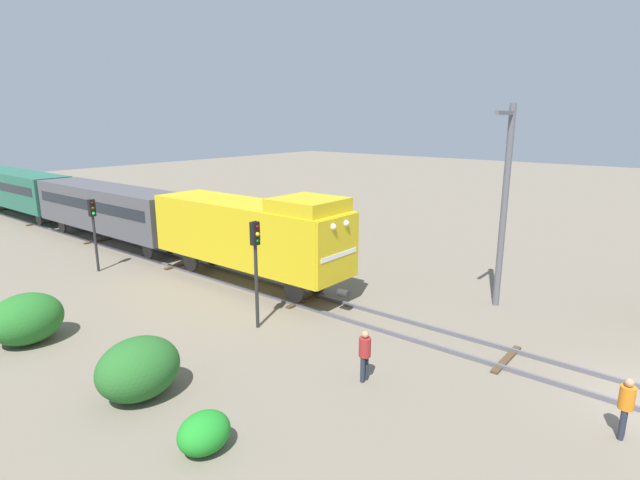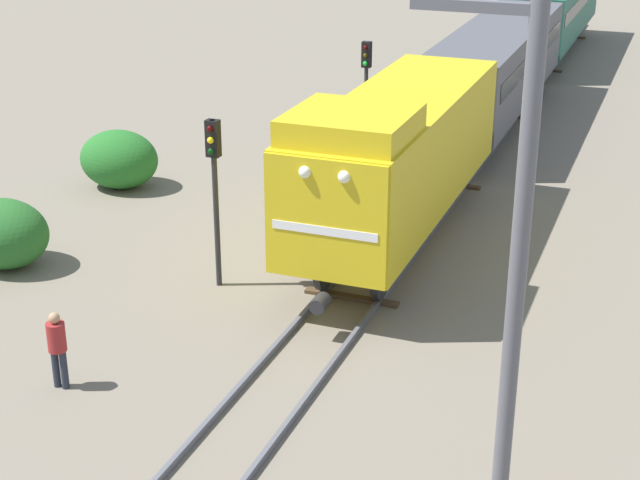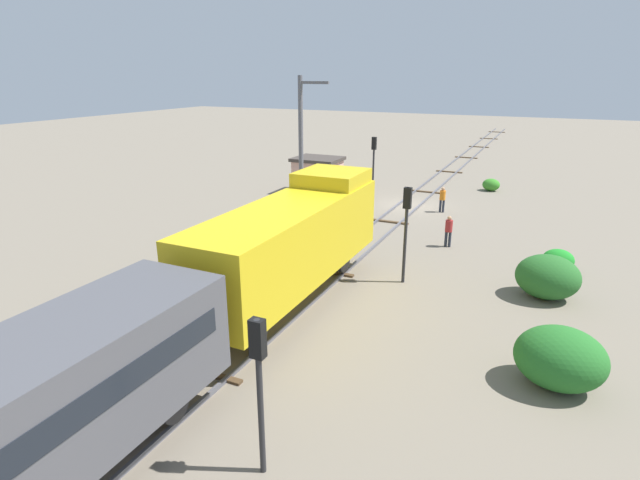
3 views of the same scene
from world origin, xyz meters
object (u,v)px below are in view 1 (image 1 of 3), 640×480
catenary_mast (504,203)px  passenger_car_leading (109,207)px  locomotive (251,231)px  worker_near_track (626,403)px  passenger_car_trailing (17,187)px  traffic_signal_mid (256,255)px  worker_by_signal (365,352)px  traffic_signal_far (93,222)px

catenary_mast → passenger_car_leading: bearing=101.8°
locomotive → catenary_mast: bearing=-64.5°
passenger_car_leading → worker_near_track: size_ratio=8.24×
catenary_mast → worker_near_track: bearing=-140.8°
passenger_car_leading → passenger_car_trailing: (0.00, 14.60, 0.00)m
traffic_signal_mid → worker_by_signal: bearing=-98.1°
worker_by_signal → catenary_mast: size_ratio=0.20×
locomotive → worker_near_track: bearing=-98.3°
passenger_car_leading → traffic_signal_far: (-3.60, -5.06, 0.23)m
traffic_signal_mid → traffic_signal_far: (-0.20, 12.17, -0.22)m
passenger_car_leading → traffic_signal_mid: bearing=-101.2°
traffic_signal_far → worker_near_track: traffic_signal_far is taller
traffic_signal_mid → worker_near_track: 12.68m
passenger_car_leading → passenger_car_trailing: 14.60m
passenger_car_trailing → worker_near_track: (-2.40, -44.31, -1.53)m
worker_by_signal → traffic_signal_far: bearing=-1.6°
locomotive → worker_by_signal: (-4.20, -9.52, -1.78)m
locomotive → passenger_car_trailing: locomotive is taller
passenger_car_leading → passenger_car_trailing: size_ratio=1.00×
traffic_signal_mid → traffic_signal_far: size_ratio=1.09×
traffic_signal_far → worker_near_track: 24.74m
locomotive → traffic_signal_mid: bearing=-131.2°
traffic_signal_far → worker_by_signal: 17.90m
locomotive → traffic_signal_mid: size_ratio=2.70×
passenger_car_trailing → worker_near_track: size_ratio=8.24×
traffic_signal_far → catenary_mast: size_ratio=0.45×
worker_near_track → catenary_mast: bearing=52.7°
locomotive → passenger_car_trailing: bearing=90.0°
passenger_car_trailing → worker_by_signal: passenger_car_trailing is taller
worker_by_signal → passenger_car_trailing: bearing=-6.1°
catenary_mast → worker_by_signal: bearing=174.6°
locomotive → passenger_car_leading: locomotive is taller
passenger_car_leading → worker_by_signal: (-4.20, -22.86, -1.53)m
passenger_car_leading → traffic_signal_mid: (-3.40, -17.23, 0.45)m
traffic_signal_far → worker_by_signal: bearing=-91.9°
locomotive → traffic_signal_far: (-3.60, 8.28, -0.02)m
worker_near_track → catenary_mast: (7.34, 5.99, 3.61)m
locomotive → worker_by_signal: bearing=-113.8°
traffic_signal_mid → catenary_mast: catenary_mast is taller
traffic_signal_mid → traffic_signal_far: bearing=90.9°
passenger_car_leading → worker_by_signal: passenger_car_leading is taller
passenger_car_leading → worker_by_signal: bearing=-100.4°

